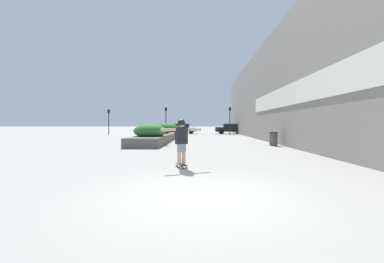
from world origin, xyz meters
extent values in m
plane|color=#A3A099|center=(0.00, 0.00, 0.00)|extent=(300.00, 300.00, 0.00)
cube|color=gray|center=(5.33, 15.56, 3.96)|extent=(0.60, 44.90, 7.91)
cube|color=silver|center=(4.99, 6.11, 3.01)|extent=(0.06, 25.59, 1.20)
cube|color=#605B54|center=(-3.37, 16.65, 0.28)|extent=(2.04, 15.05, 0.56)
ellipsoid|color=#33702D|center=(-3.32, 11.83, 0.90)|extent=(2.14, 2.11, 0.91)
ellipsoid|color=#286028|center=(-3.35, 16.84, 0.91)|extent=(1.50, 1.49, 0.94)
ellipsoid|color=#33702D|center=(-3.44, 21.83, 0.94)|extent=(2.18, 2.49, 1.02)
cube|color=black|center=(-0.64, 3.14, 0.09)|extent=(0.42, 0.60, 0.01)
cylinder|color=beige|center=(-0.80, 3.28, 0.03)|extent=(0.08, 0.08, 0.06)
cylinder|color=beige|center=(-0.65, 3.35, 0.03)|extent=(0.08, 0.08, 0.06)
cylinder|color=beige|center=(-0.64, 2.92, 0.03)|extent=(0.08, 0.08, 0.06)
cylinder|color=beige|center=(-0.48, 2.99, 0.03)|extent=(0.08, 0.08, 0.06)
cylinder|color=tan|center=(-0.71, 3.10, 0.42)|extent=(0.15, 0.15, 0.63)
cylinder|color=tan|center=(-0.58, 3.17, 0.42)|extent=(0.15, 0.15, 0.63)
cube|color=slate|center=(-0.64, 3.14, 0.62)|extent=(0.28, 0.27, 0.23)
cube|color=black|center=(-0.64, 3.14, 0.98)|extent=(0.40, 0.31, 0.49)
cylinder|color=tan|center=(-1.02, 2.96, 1.17)|extent=(0.46, 0.27, 0.08)
cylinder|color=tan|center=(-0.27, 3.31, 1.17)|extent=(0.46, 0.27, 0.08)
sphere|color=tan|center=(-0.64, 3.14, 1.33)|extent=(0.21, 0.21, 0.21)
sphere|color=black|center=(-0.64, 3.14, 1.36)|extent=(0.24, 0.24, 0.24)
cylinder|color=#514C47|center=(4.45, 11.32, 0.40)|extent=(0.48, 0.48, 0.80)
cylinder|color=black|center=(4.45, 11.32, 0.83)|extent=(0.50, 0.50, 0.05)
cube|color=black|center=(4.11, 31.42, 0.63)|extent=(4.15, 1.73, 0.62)
cube|color=black|center=(4.27, 31.42, 1.17)|extent=(2.28, 1.52, 0.47)
cylinder|color=black|center=(2.82, 30.60, 0.32)|extent=(0.64, 0.22, 0.64)
cylinder|color=black|center=(2.82, 32.24, 0.32)|extent=(0.64, 0.22, 0.64)
cylinder|color=black|center=(5.39, 30.60, 0.32)|extent=(0.64, 0.22, 0.64)
cylinder|color=black|center=(5.39, 32.24, 0.32)|extent=(0.64, 0.22, 0.64)
cube|color=silver|center=(-2.62, 31.84, 0.58)|extent=(4.04, 1.79, 0.56)
cube|color=black|center=(-2.78, 31.84, 1.14)|extent=(2.22, 1.58, 0.54)
cylinder|color=black|center=(-1.37, 32.69, 0.30)|extent=(0.60, 0.22, 0.60)
cylinder|color=black|center=(-1.37, 30.99, 0.30)|extent=(0.60, 0.22, 0.60)
cylinder|color=black|center=(-3.87, 32.69, 0.30)|extent=(0.60, 0.22, 0.60)
cylinder|color=black|center=(-3.87, 30.99, 0.30)|extent=(0.60, 0.22, 0.60)
cube|color=silver|center=(10.66, 34.52, 0.70)|extent=(4.32, 1.71, 0.71)
cube|color=black|center=(10.83, 34.52, 1.36)|extent=(2.37, 1.51, 0.60)
cylinder|color=black|center=(9.32, 33.70, 0.35)|extent=(0.70, 0.22, 0.70)
cylinder|color=black|center=(9.32, 35.33, 0.35)|extent=(0.70, 0.22, 0.70)
cylinder|color=black|center=(12.00, 33.70, 0.35)|extent=(0.70, 0.22, 0.70)
cylinder|color=black|center=(12.00, 35.33, 0.35)|extent=(0.70, 0.22, 0.70)
cylinder|color=black|center=(-4.54, 28.38, 1.53)|extent=(0.11, 0.11, 3.06)
cube|color=black|center=(-4.54, 28.38, 3.28)|extent=(0.28, 0.20, 0.45)
sphere|color=red|center=(-4.54, 28.26, 3.43)|extent=(0.15, 0.15, 0.15)
sphere|color=#2D2823|center=(-4.54, 28.26, 3.28)|extent=(0.15, 0.15, 0.15)
sphere|color=#2D2823|center=(-4.54, 28.26, 3.13)|extent=(0.15, 0.15, 0.15)
cylinder|color=black|center=(3.69, 28.28, 1.54)|extent=(0.11, 0.11, 3.08)
cube|color=black|center=(3.69, 28.28, 3.31)|extent=(0.28, 0.20, 0.45)
sphere|color=red|center=(3.69, 28.16, 3.46)|extent=(0.15, 0.15, 0.15)
sphere|color=#2D2823|center=(3.69, 28.16, 3.31)|extent=(0.15, 0.15, 0.15)
sphere|color=#2D2823|center=(3.69, 28.16, 3.16)|extent=(0.15, 0.15, 0.15)
cylinder|color=black|center=(-12.07, 28.48, 1.41)|extent=(0.11, 0.11, 2.83)
cube|color=black|center=(-12.07, 28.48, 3.05)|extent=(0.28, 0.20, 0.45)
sphere|color=red|center=(-12.07, 28.36, 3.20)|extent=(0.15, 0.15, 0.15)
sphere|color=#2D2823|center=(-12.07, 28.36, 3.05)|extent=(0.15, 0.15, 0.15)
sphere|color=#2D2823|center=(-12.07, 28.36, 2.90)|extent=(0.15, 0.15, 0.15)
camera|label=1|loc=(-0.06, -4.66, 1.33)|focal=24.00mm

